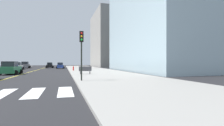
# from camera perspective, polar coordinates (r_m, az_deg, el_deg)

# --- Properties ---
(sidewalk_kerb_east) EXTENTS (10.00, 120.00, 0.15)m
(sidewalk_kerb_east) POSITION_cam_1_polar(r_m,az_deg,el_deg) (28.12, -3.20, -3.39)
(sidewalk_kerb_east) COLOR gray
(sidewalk_kerb_east) RESTS_ON ground
(lane_divider_paint) EXTENTS (0.16, 80.00, 0.01)m
(lane_divider_paint) POSITION_cam_1_polar(r_m,az_deg,el_deg) (47.86, -22.99, -2.00)
(lane_divider_paint) COLOR yellow
(lane_divider_paint) RESTS_ON ground
(parking_garage_concrete) EXTENTS (18.00, 24.00, 22.52)m
(parking_garage_concrete) POSITION_cam_1_polar(r_m,az_deg,el_deg) (75.03, 1.12, 7.43)
(parking_garage_concrete) COLOR gray
(parking_garage_concrete) RESTS_ON ground
(car_white_nearest) EXTENTS (2.69, 4.24, 1.87)m
(car_white_nearest) POSITION_cam_1_polar(r_m,az_deg,el_deg) (49.14, -28.61, -0.94)
(car_white_nearest) COLOR silver
(car_white_nearest) RESTS_ON ground
(car_gray_second) EXTENTS (3.00, 4.69, 2.06)m
(car_gray_second) POSITION_cam_1_polar(r_m,az_deg,el_deg) (60.81, -26.57, -0.63)
(car_gray_second) COLOR slate
(car_gray_second) RESTS_ON ground
(car_green_fourth) EXTENTS (2.84, 4.49, 1.99)m
(car_green_fourth) POSITION_cam_1_polar(r_m,az_deg,el_deg) (30.43, -30.35, -1.53)
(car_green_fourth) COLOR #236B42
(car_green_fourth) RESTS_ON ground
(car_black_fifth) EXTENTS (2.53, 4.05, 1.81)m
(car_black_fifth) POSITION_cam_1_polar(r_m,az_deg,el_deg) (60.81, -19.73, -0.73)
(car_black_fifth) COLOR black
(car_black_fifth) RESTS_ON ground
(car_blue_sixth) EXTENTS (2.60, 4.07, 1.79)m
(car_blue_sixth) POSITION_cam_1_polar(r_m,az_deg,el_deg) (54.44, -16.65, -0.85)
(car_blue_sixth) COLOR #2D479E
(car_blue_sixth) RESTS_ON ground
(traffic_light_near_corner) EXTENTS (0.36, 0.41, 4.59)m
(traffic_light_near_corner) POSITION_cam_1_polar(r_m,az_deg,el_deg) (16.43, -9.98, 5.58)
(traffic_light_near_corner) COLOR black
(traffic_light_near_corner) RESTS_ON sidewalk_kerb_east
(park_bench) EXTENTS (1.85, 0.73, 1.12)m
(park_bench) POSITION_cam_1_polar(r_m,az_deg,el_deg) (25.40, -8.79, -2.39)
(park_bench) COLOR #47474C
(park_bench) RESTS_ON sidewalk_kerb_east
(fire_hydrant) EXTENTS (0.26, 0.26, 0.89)m
(fire_hydrant) POSITION_cam_1_polar(r_m,az_deg,el_deg) (37.17, -12.56, -1.73)
(fire_hydrant) COLOR red
(fire_hydrant) RESTS_ON sidewalk_kerb_east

